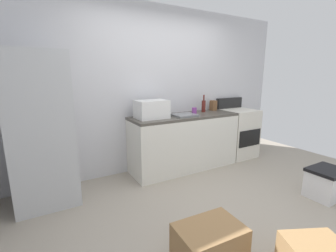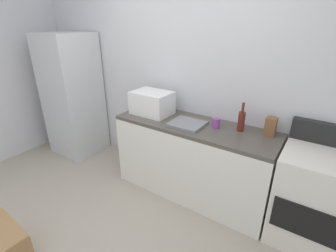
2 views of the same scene
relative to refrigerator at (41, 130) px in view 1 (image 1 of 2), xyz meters
name	(u,v)px [view 1 (image 1 of 2)]	position (x,y,z in m)	size (l,w,h in m)	color
ground_plane	(218,206)	(1.75, -1.15, -0.90)	(6.00, 6.00, 0.00)	#9E9384
wall_back	(158,90)	(1.75, 0.40, 0.40)	(5.00, 0.10, 2.60)	silver
kitchen_counter	(184,142)	(2.05, 0.05, -0.45)	(1.80, 0.60, 0.90)	silver
refrigerator	(41,130)	(0.00, 0.00, 0.00)	(0.68, 0.66, 1.80)	silver
stove_oven	(237,132)	(3.27, 0.06, -0.43)	(0.60, 0.61, 1.10)	silver
microwave	(152,109)	(1.46, 0.06, 0.14)	(0.46, 0.34, 0.27)	white
sink_basin	(184,115)	(2.00, -0.02, 0.02)	(0.36, 0.32, 0.03)	slate
wine_bottle	(204,106)	(2.52, 0.17, 0.11)	(0.07, 0.07, 0.30)	#591E19
coffee_mug	(194,111)	(2.28, 0.11, 0.05)	(0.08, 0.08, 0.10)	purple
knife_block	(213,105)	(2.80, 0.23, 0.09)	(0.10, 0.10, 0.18)	brown
cardboard_box_medium	(209,243)	(1.12, -1.73, -0.74)	(0.55, 0.39, 0.31)	olive
storage_bin	(326,183)	(3.08, -1.66, -0.71)	(0.46, 0.36, 0.38)	silver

